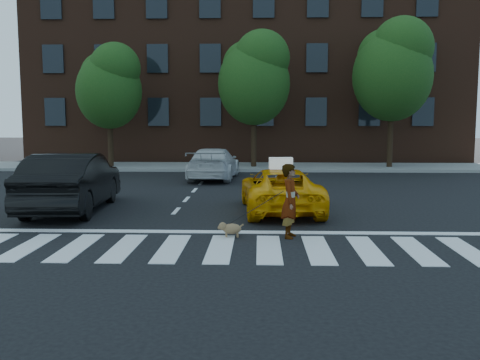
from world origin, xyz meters
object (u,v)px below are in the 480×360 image
object	(u,v)px
taxi	(280,190)
black_sedan	(72,182)
white_suv	(214,164)
woman	(290,201)
tree_left	(109,83)
dog	(230,228)
tree_mid	(255,75)
tree_right	(393,66)

from	to	relation	value
taxi	black_sedan	distance (m)	6.00
white_suv	woman	distance (m)	11.66
tree_left	dog	world-z (taller)	tree_left
black_sedan	tree_left	bearing A→B (deg)	-82.98
tree_left	white_suv	world-z (taller)	tree_left
tree_mid	woman	world-z (taller)	tree_mid
tree_left	black_sedan	size ratio (longest dim) A/B	1.27
black_sedan	white_suv	xyz separation A→B (m)	(3.39, 8.11, -0.16)
woman	dog	distance (m)	1.49
tree_mid	taxi	size ratio (longest dim) A/B	1.58
taxi	white_suv	world-z (taller)	white_suv
tree_right	woman	size ratio (longest dim) A/B	4.63
taxi	tree_right	bearing A→B (deg)	-120.54
tree_mid	black_sedan	bearing A→B (deg)	-112.05
tree_mid	dog	distance (m)	16.57
tree_right	black_sedan	world-z (taller)	tree_right
taxi	dog	size ratio (longest dim) A/B	7.49
tree_mid	tree_left	bearing A→B (deg)	180.00
taxi	woman	xyz separation A→B (m)	(0.09, -3.36, 0.21)
tree_left	dog	distance (m)	17.92
tree_left	taxi	distance (m)	15.55
tree_mid	dog	xyz separation A→B (m)	(-0.39, -15.90, -4.65)
tree_right	taxi	size ratio (longest dim) A/B	1.72
tree_left	taxi	size ratio (longest dim) A/B	1.45
tree_right	tree_mid	bearing A→B (deg)	180.00
tree_right	taxi	distance (m)	14.71
taxi	woman	bearing A→B (deg)	87.09
tree_right	tree_left	bearing A→B (deg)	180.00
tree_right	white_suv	distance (m)	10.86
tree_left	white_suv	size ratio (longest dim) A/B	1.39
taxi	tree_left	bearing A→B (deg)	-60.76
white_suv	black_sedan	bearing A→B (deg)	70.45
black_sedan	woman	distance (m)	6.89
tree_left	taxi	xyz separation A→B (m)	(8.37, -12.54, -3.82)
taxi	black_sedan	xyz separation A→B (m)	(-5.99, -0.12, 0.22)
white_suv	woman	bearing A→B (deg)	106.50
tree_mid	woman	bearing A→B (deg)	-86.55
tree_mid	white_suv	world-z (taller)	tree_mid
woman	tree_left	bearing A→B (deg)	39.40
woman	tree_right	bearing A→B (deg)	-9.43
taxi	dog	distance (m)	3.62
tree_left	tree_mid	world-z (taller)	tree_mid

